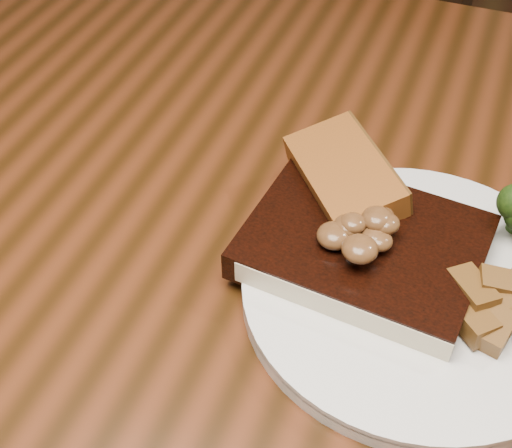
# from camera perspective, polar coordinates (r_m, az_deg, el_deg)

# --- Properties ---
(dining_table) EXTENTS (1.60, 0.90, 0.75)m
(dining_table) POSITION_cam_1_polar(r_m,az_deg,el_deg) (0.64, 1.71, -7.54)
(dining_table) COLOR #461F0E
(dining_table) RESTS_ON ground
(chair_far) EXTENTS (0.52, 0.52, 0.85)m
(chair_far) POSITION_cam_1_polar(r_m,az_deg,el_deg) (1.30, 9.13, 11.86)
(chair_far) COLOR black
(chair_far) RESTS_ON ground
(plate) EXTENTS (0.30, 0.30, 0.01)m
(plate) POSITION_cam_1_polar(r_m,az_deg,el_deg) (0.54, 12.67, -5.32)
(plate) COLOR silver
(plate) RESTS_ON dining_table
(steak) EXTENTS (0.18, 0.15, 0.03)m
(steak) POSITION_cam_1_polar(r_m,az_deg,el_deg) (0.54, 8.58, -1.78)
(steak) COLOR black
(steak) RESTS_ON plate
(steak_bone) EXTENTS (0.16, 0.03, 0.02)m
(steak_bone) POSITION_cam_1_polar(r_m,az_deg,el_deg) (0.51, 6.81, -6.60)
(steak_bone) COLOR beige
(steak_bone) RESTS_ON plate
(mushroom_pile) EXTENTS (0.07, 0.07, 0.03)m
(mushroom_pile) POSITION_cam_1_polar(r_m,az_deg,el_deg) (0.52, 8.94, -0.02)
(mushroom_pile) COLOR brown
(mushroom_pile) RESTS_ON steak
(garlic_bread) EXTENTS (0.12, 0.12, 0.02)m
(garlic_bread) POSITION_cam_1_polar(r_m,az_deg,el_deg) (0.58, 6.87, 2.45)
(garlic_bread) COLOR brown
(garlic_bread) RESTS_ON plate
(potato_wedges) EXTENTS (0.10, 0.10, 0.02)m
(potato_wedges) POSITION_cam_1_polar(r_m,az_deg,el_deg) (0.53, 18.33, -5.82)
(potato_wedges) COLOR brown
(potato_wedges) RESTS_ON plate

